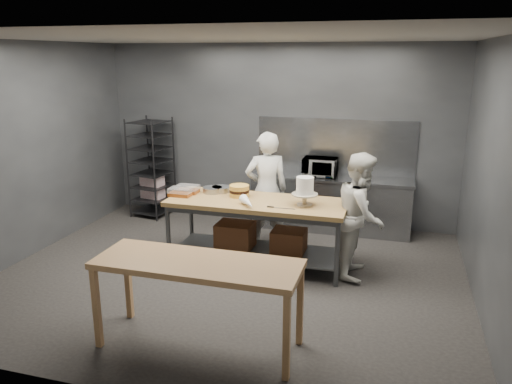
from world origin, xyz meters
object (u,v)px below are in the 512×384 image
speed_rack (151,168)px  layer_cake (239,191)px  chef_behind (266,190)px  near_counter (198,270)px  frosted_cake_stand (305,188)px  microwave (320,167)px  chef_right (361,215)px  work_table (257,225)px

speed_rack → layer_cake: bearing=-35.3°
chef_behind → near_counter: bearing=68.4°
layer_cake → chef_behind: bearing=69.9°
chef_behind → frosted_cake_stand: size_ratio=4.60×
speed_rack → microwave: bearing=1.5°
speed_rack → chef_right: bearing=-22.3°
near_counter → frosted_cake_stand: bearing=72.3°
chef_behind → frosted_cake_stand: 1.10m
near_counter → chef_behind: bearing=91.4°
chef_right → frosted_cake_stand: (-0.72, -0.12, 0.34)m
near_counter → frosted_cake_stand: frosted_cake_stand is taller
work_table → layer_cake: 0.53m
near_counter → microwave: bearing=81.5°
chef_behind → chef_right: 1.58m
near_counter → frosted_cake_stand: size_ratio=5.29×
layer_cake → frosted_cake_stand: bearing=-10.1°
near_counter → microwave: microwave is taller
microwave → layer_cake: microwave is taller
work_table → microwave: bearing=71.3°
chef_right → microwave: size_ratio=3.00×
chef_behind → microwave: bearing=-146.1°
near_counter → microwave: (0.57, 3.79, 0.24)m
near_counter → microwave: size_ratio=3.69×
near_counter → layer_cake: bearing=97.6°
chef_behind → work_table: bearing=72.0°
work_table → chef_right: bearing=2.4°
near_counter → chef_behind: size_ratio=1.15×
chef_right → layer_cake: 1.67m
work_table → frosted_cake_stand: (0.65, -0.07, 0.58)m
chef_right → microwave: chef_right is taller
chef_behind → speed_rack: bearing=-43.9°
work_table → layer_cake: layer_cake is taller
chef_right → speed_rack: bearing=69.7°
speed_rack → chef_behind: size_ratio=1.01×
chef_behind → chef_right: size_ratio=1.07×
layer_cake → chef_right: bearing=-1.6°
chef_right → layer_cake: (-1.66, 0.05, 0.19)m
work_table → chef_behind: 0.78m
frosted_cake_stand → layer_cake: bearing=169.9°
near_counter → chef_behind: chef_behind is taller
speed_rack → near_counter: bearing=-56.8°
chef_behind → chef_right: bearing=132.3°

